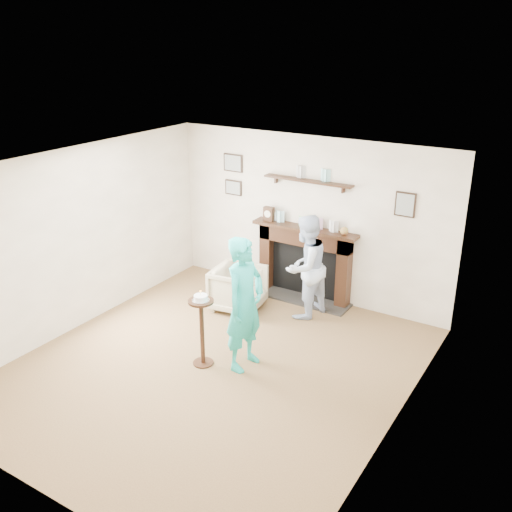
# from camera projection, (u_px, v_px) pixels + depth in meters

# --- Properties ---
(ground) EXTENTS (5.00, 5.00, 0.00)m
(ground) POSITION_uv_depth(u_px,v_px,m) (214.00, 367.00, 7.06)
(ground) COLOR brown
(ground) RESTS_ON ground
(room_shell) EXTENTS (4.54, 5.02, 2.52)m
(room_shell) POSITION_uv_depth(u_px,v_px,m) (243.00, 228.00, 7.01)
(room_shell) COLOR beige
(room_shell) RESTS_ON ground
(armchair) EXTENTS (0.81, 0.80, 0.65)m
(armchair) POSITION_uv_depth(u_px,v_px,m) (239.00, 308.00, 8.57)
(armchair) COLOR tan
(armchair) RESTS_ON ground
(man) EXTENTS (0.72, 0.85, 1.53)m
(man) POSITION_uv_depth(u_px,v_px,m) (304.00, 315.00, 8.37)
(man) COLOR silver
(man) RESTS_ON ground
(woman) EXTENTS (0.44, 0.64, 1.68)m
(woman) POSITION_uv_depth(u_px,v_px,m) (245.00, 365.00, 7.11)
(woman) COLOR teal
(woman) RESTS_ON ground
(pedestal_table) EXTENTS (0.31, 0.31, 1.01)m
(pedestal_table) POSITION_uv_depth(u_px,v_px,m) (202.00, 319.00, 6.92)
(pedestal_table) COLOR black
(pedestal_table) RESTS_ON ground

